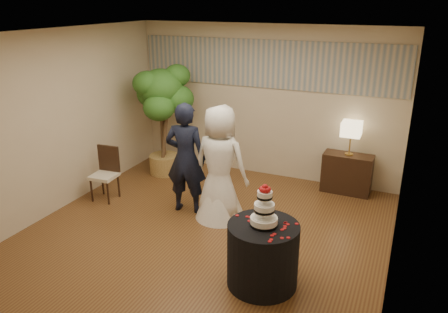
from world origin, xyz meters
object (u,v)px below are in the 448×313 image
at_px(cake_table, 263,255).
at_px(groom, 186,158).
at_px(side_chair, 104,174).
at_px(bride, 220,163).
at_px(table_lamp, 351,138).
at_px(wedding_cake, 264,205).
at_px(console, 347,173).
at_px(ficus_tree, 162,120).

bearing_deg(cake_table, groom, 142.27).
xyz_separation_m(groom, side_chair, (-1.45, -0.21, -0.43)).
bearing_deg(bride, table_lamp, -129.05).
height_order(bride, wedding_cake, bride).
bearing_deg(wedding_cake, groom, 142.27).
xyz_separation_m(console, side_chair, (-3.66, -1.95, 0.10)).
distance_m(groom, cake_table, 2.24).
distance_m(groom, console, 2.86).
bearing_deg(side_chair, table_lamp, 23.69).
xyz_separation_m(bride, side_chair, (-2.03, -0.20, -0.44)).
height_order(ficus_tree, side_chair, ficus_tree).
relative_size(groom, table_lamp, 3.04).
height_order(groom, bride, bride).
bearing_deg(table_lamp, console, 0.00).
distance_m(bride, side_chair, 2.09).
bearing_deg(wedding_cake, side_chair, 160.40).
relative_size(groom, side_chair, 1.96).
bearing_deg(table_lamp, bride, -133.05).
distance_m(table_lamp, ficus_tree, 3.40).
bearing_deg(groom, console, -151.33).
bearing_deg(table_lamp, ficus_tree, -171.13).
relative_size(wedding_cake, side_chair, 0.56).
height_order(groom, table_lamp, groom).
bearing_deg(wedding_cake, table_lamp, 81.18).
bearing_deg(bride, wedding_cake, 134.70).
xyz_separation_m(bride, table_lamp, (1.63, 1.74, 0.09)).
bearing_deg(groom, ficus_tree, -56.03).
relative_size(bride, side_chair, 1.97).
bearing_deg(console, table_lamp, 0.00).
height_order(wedding_cake, table_lamp, wedding_cake).
height_order(wedding_cake, side_chair, wedding_cake).
bearing_deg(ficus_tree, console, 8.87).
distance_m(wedding_cake, ficus_tree, 3.85).
distance_m(wedding_cake, side_chair, 3.43).
xyz_separation_m(groom, wedding_cake, (1.73, -1.34, 0.15)).
xyz_separation_m(cake_table, ficus_tree, (-2.89, 2.55, 0.67)).
bearing_deg(groom, table_lamp, -151.33).
relative_size(groom, console, 2.12).
bearing_deg(groom, bride, 170.17).
bearing_deg(table_lamp, wedding_cake, -98.82).
bearing_deg(side_chair, console, 23.69).
xyz_separation_m(bride, ficus_tree, (-1.74, 1.22, 0.18)).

